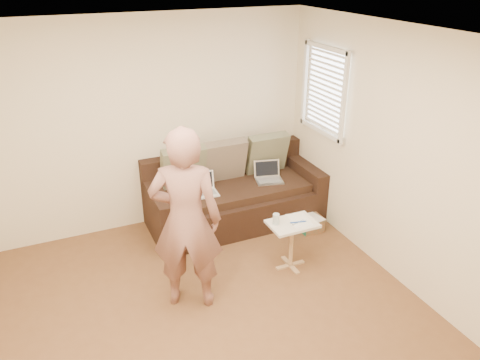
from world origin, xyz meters
The scene contains 17 objects.
floor centered at (0.00, 0.00, 0.00)m, with size 4.50×4.50×0.00m, color brown.
ceiling centered at (0.00, 0.00, 2.60)m, with size 4.50×4.50×0.00m, color white.
wall_back centered at (0.00, 2.25, 1.30)m, with size 4.00×4.00×0.00m, color beige.
wall_right centered at (2.00, 0.00, 1.30)m, with size 4.50×4.50×0.00m, color beige.
window_blinds centered at (1.95, 1.50, 1.70)m, with size 0.12×0.88×1.08m, color white, non-canonical shape.
sofa centered at (0.90, 1.77, 0.42)m, with size 2.20×0.95×0.85m, color black, non-canonical shape.
pillow_left centered at (0.30, 2.00, 0.79)m, with size 0.55×0.14×0.55m, color #5D6349, non-canonical shape.
pillow_mid centered at (0.85, 1.99, 0.79)m, with size 0.55×0.14×0.55m, color brown, non-canonical shape.
pillow_right centered at (1.45, 1.99, 0.79)m, with size 0.55×0.14×0.55m, color #5D6349, non-canonical shape.
laptop_silver centered at (1.35, 1.71, 0.52)m, with size 0.34×0.24×0.23m, color #B7BABC, non-canonical shape.
laptop_white centered at (0.45, 1.70, 0.52)m, with size 0.34×0.25×0.25m, color white, non-canonical shape.
person centered at (-0.14, 0.52, 0.93)m, with size 0.68×0.46×1.85m, color brown.
side_table centered at (1.07, 0.62, 0.28)m, with size 0.51×0.36×0.56m, color silver, non-canonical shape.
drinking_glass centered at (0.89, 0.66, 0.62)m, with size 0.07×0.07×0.12m, color silver, non-canonical shape.
scissors centered at (1.12, 0.59, 0.57)m, with size 0.18×0.10×0.02m, color silver, non-canonical shape.
paper_on_table centered at (1.16, 0.63, 0.56)m, with size 0.21×0.30×0.00m, color white, non-canonical shape.
striped_box centered at (1.68, 1.20, 0.09)m, with size 0.29×0.29×0.19m, color #D84420, non-canonical shape.
Camera 1 is at (-1.21, -3.12, 3.12)m, focal length 35.04 mm.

